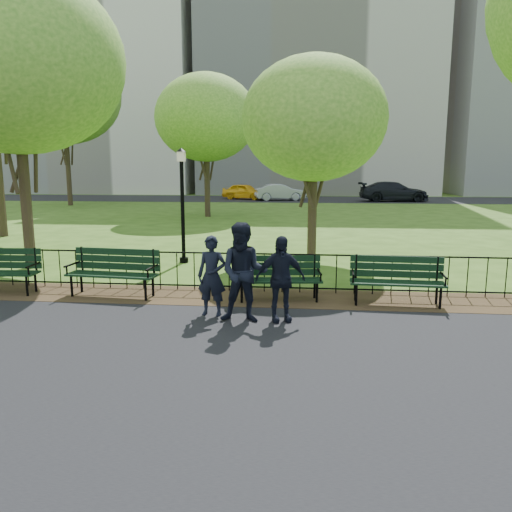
# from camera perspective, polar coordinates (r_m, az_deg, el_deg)

# --- Properties ---
(ground) EXTENTS (120.00, 120.00, 0.00)m
(ground) POSITION_cam_1_polar(r_m,az_deg,el_deg) (9.40, -1.31, -7.14)
(ground) COLOR #345616
(asphalt_path) EXTENTS (60.00, 9.20, 0.01)m
(asphalt_path) POSITION_cam_1_polar(r_m,az_deg,el_deg) (6.27, -5.28, -16.29)
(asphalt_path) COLOR black
(asphalt_path) RESTS_ON ground
(dirt_strip) EXTENTS (60.00, 1.60, 0.01)m
(dirt_strip) POSITION_cam_1_polar(r_m,az_deg,el_deg) (10.82, -0.33, -4.72)
(dirt_strip) COLOR #342715
(dirt_strip) RESTS_ON ground
(far_street) EXTENTS (70.00, 9.00, 0.01)m
(far_street) POSITION_cam_1_polar(r_m,az_deg,el_deg) (44.00, 4.32, 6.50)
(far_street) COLOR black
(far_street) RESTS_ON ground
(iron_fence) EXTENTS (24.06, 0.06, 1.00)m
(iron_fence) POSITION_cam_1_polar(r_m,az_deg,el_deg) (11.20, -0.06, -1.66)
(iron_fence) COLOR black
(iron_fence) RESTS_ON ground
(apartment_west) EXTENTS (22.00, 15.00, 26.00)m
(apartment_west) POSITION_cam_1_polar(r_m,az_deg,el_deg) (62.26, -17.10, 19.17)
(apartment_west) COLOR white
(apartment_west) RESTS_ON ground
(apartment_mid) EXTENTS (24.00, 15.00, 30.00)m
(apartment_mid) POSITION_cam_1_polar(r_m,az_deg,el_deg) (58.20, 7.02, 22.19)
(apartment_mid) COLOR beige
(apartment_mid) RESTS_ON ground
(park_bench_main) EXTENTS (1.88, 0.76, 1.02)m
(park_bench_main) POSITION_cam_1_polar(r_m,az_deg,el_deg) (10.41, 0.65, -1.75)
(park_bench_main) COLOR black
(park_bench_main) RESTS_ON ground
(park_bench_left_a) EXTENTS (2.02, 0.80, 1.12)m
(park_bench_left_a) POSITION_cam_1_polar(r_m,az_deg,el_deg) (11.29, -15.92, -1.23)
(park_bench_left_a) COLOR black
(park_bench_left_a) RESTS_ON ground
(park_bench_right_a) EXTENTS (1.91, 0.68, 1.07)m
(park_bench_right_a) POSITION_cam_1_polar(r_m,az_deg,el_deg) (10.60, 15.81, -2.11)
(park_bench_right_a) COLOR black
(park_bench_right_a) RESTS_ON ground
(lamppost) EXTENTS (0.30, 0.30, 3.33)m
(lamppost) POSITION_cam_1_polar(r_m,az_deg,el_deg) (14.70, -8.41, 6.23)
(lamppost) COLOR black
(lamppost) RESTS_ON ground
(tree_near_w) EXTENTS (5.72, 5.72, 7.97)m
(tree_near_w) POSITION_cam_1_polar(r_m,az_deg,el_deg) (15.41, -25.88, 19.43)
(tree_near_w) COLOR #2D2116
(tree_near_w) RESTS_ON ground
(tree_near_e) EXTENTS (4.32, 4.32, 6.02)m
(tree_near_e) POSITION_cam_1_polar(r_m,az_deg,el_deg) (15.35, 6.66, 15.25)
(tree_near_e) COLOR #2D2116
(tree_near_e) RESTS_ON ground
(tree_far_c) EXTENTS (5.63, 5.63, 7.85)m
(tree_far_c) POSITION_cam_1_polar(r_m,az_deg,el_deg) (28.55, -5.72, 15.44)
(tree_far_c) COLOR #2D2116
(tree_far_c) RESTS_ON ground
(tree_far_w) EXTENTS (8.04, 8.04, 11.21)m
(tree_far_w) POSITION_cam_1_polar(r_m,az_deg,el_deg) (39.49, -21.15, 16.77)
(tree_far_w) COLOR #2D2116
(tree_far_w) RESTS_ON ground
(person_left) EXTENTS (0.59, 0.43, 1.52)m
(person_left) POSITION_cam_1_polar(r_m,az_deg,el_deg) (9.42, -5.06, -2.27)
(person_left) COLOR black
(person_left) RESTS_ON asphalt_path
(person_mid) EXTENTS (0.88, 0.46, 1.81)m
(person_mid) POSITION_cam_1_polar(r_m,az_deg,el_deg) (8.96, -1.40, -1.92)
(person_mid) COLOR black
(person_mid) RESTS_ON asphalt_path
(person_right) EXTENTS (0.99, 0.63, 1.57)m
(person_right) POSITION_cam_1_polar(r_m,az_deg,el_deg) (9.03, 2.79, -2.61)
(person_right) COLOR black
(person_right) RESTS_ON asphalt_path
(taxi) EXTENTS (4.29, 2.91, 1.36)m
(taxi) POSITION_cam_1_polar(r_m,az_deg,el_deg) (43.46, -1.27, 7.38)
(taxi) COLOR yellow
(taxi) RESTS_ON far_street
(sedan_silver) EXTENTS (4.44, 2.55, 1.38)m
(sedan_silver) POSITION_cam_1_polar(r_m,az_deg,el_deg) (42.05, 2.73, 7.30)
(sedan_silver) COLOR #989A9F
(sedan_silver) RESTS_ON far_street
(sedan_dark) EXTENTS (5.65, 2.64, 1.60)m
(sedan_dark) POSITION_cam_1_polar(r_m,az_deg,el_deg) (42.36, 15.46, 7.11)
(sedan_dark) COLOR black
(sedan_dark) RESTS_ON far_street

